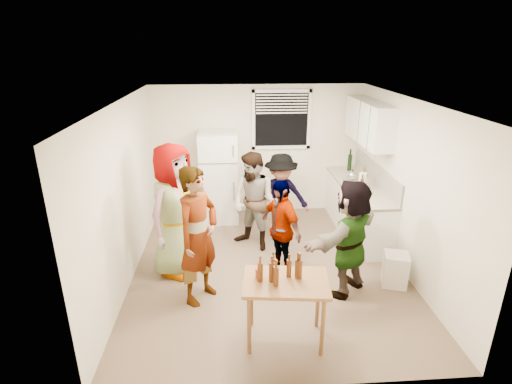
{
  "coord_description": "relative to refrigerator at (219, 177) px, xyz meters",
  "views": [
    {
      "loc": [
        -0.55,
        -5.25,
        3.23
      ],
      "look_at": [
        -0.17,
        0.24,
        1.15
      ],
      "focal_mm": 28.0,
      "sensor_mm": 36.0,
      "label": 1
    }
  ],
  "objects": [
    {
      "name": "room",
      "position": [
        0.75,
        -1.88,
        -0.85
      ],
      "size": [
        4.0,
        4.5,
        2.5
      ],
      "primitive_type": null,
      "color": "#EFE7CF",
      "rests_on": "ground"
    },
    {
      "name": "window",
      "position": [
        1.2,
        0.33,
        1.0
      ],
      "size": [
        1.12,
        0.1,
        1.06
      ],
      "primitive_type": null,
      "color": "white",
      "rests_on": "room"
    },
    {
      "name": "refrigerator",
      "position": [
        0.0,
        0.0,
        0.0
      ],
      "size": [
        0.7,
        0.7,
        1.7
      ],
      "primitive_type": "cube",
      "color": "white",
      "rests_on": "ground"
    },
    {
      "name": "counter_lower",
      "position": [
        2.45,
        -0.73,
        -0.42
      ],
      "size": [
        0.6,
        2.2,
        0.86
      ],
      "primitive_type": "cube",
      "color": "white",
      "rests_on": "ground"
    },
    {
      "name": "countertop",
      "position": [
        2.45,
        -0.73,
        0.03
      ],
      "size": [
        0.64,
        2.22,
        0.04
      ],
      "primitive_type": "cube",
      "color": "beige",
      "rests_on": "counter_lower"
    },
    {
      "name": "backsplash",
      "position": [
        2.74,
        -0.73,
        0.23
      ],
      "size": [
        0.03,
        2.2,
        0.36
      ],
      "primitive_type": "cube",
      "color": "beige",
      "rests_on": "countertop"
    },
    {
      "name": "upper_cabinets",
      "position": [
        2.58,
        -0.53,
        1.1
      ],
      "size": [
        0.34,
        1.6,
        0.7
      ],
      "primitive_type": "cube",
      "color": "white",
      "rests_on": "room"
    },
    {
      "name": "kettle",
      "position": [
        2.4,
        -0.47,
        0.05
      ],
      "size": [
        0.27,
        0.24,
        0.2
      ],
      "primitive_type": null,
      "rotation": [
        0.0,
        0.0,
        -0.19
      ],
      "color": "silver",
      "rests_on": "countertop"
    },
    {
      "name": "paper_towel",
      "position": [
        2.43,
        -0.93,
        0.05
      ],
      "size": [
        0.13,
        0.13,
        0.28
      ],
      "primitive_type": "cylinder",
      "color": "white",
      "rests_on": "countertop"
    },
    {
      "name": "wine_bottle",
      "position": [
        2.5,
        0.07,
        0.05
      ],
      "size": [
        0.08,
        0.08,
        0.31
      ],
      "primitive_type": "cylinder",
      "color": "black",
      "rests_on": "countertop"
    },
    {
      "name": "beer_bottle_counter",
      "position": [
        2.35,
        -1.13,
        0.05
      ],
      "size": [
        0.06,
        0.06,
        0.23
      ],
      "primitive_type": "cylinder",
      "color": "#47230C",
      "rests_on": "countertop"
    },
    {
      "name": "blue_cup",
      "position": [
        2.29,
        -1.33,
        0.05
      ],
      "size": [
        0.09,
        0.09,
        0.12
      ],
      "primitive_type": "cylinder",
      "color": "#2721D9",
      "rests_on": "countertop"
    },
    {
      "name": "picture_frame",
      "position": [
        2.67,
        -0.19,
        0.12
      ],
      "size": [
        0.02,
        0.16,
        0.13
      ],
      "primitive_type": "cube",
      "color": "gold",
      "rests_on": "countertop"
    },
    {
      "name": "trash_bin",
      "position": [
        2.48,
        -2.44,
        -0.6
      ],
      "size": [
        0.4,
        0.4,
        0.47
      ],
      "primitive_type": "cube",
      "rotation": [
        0.0,
        0.0,
        -0.29
      ],
      "color": "beige",
      "rests_on": "ground"
    },
    {
      "name": "serving_table",
      "position": [
        0.78,
        -3.44,
        -0.85
      ],
      "size": [
        0.99,
        0.72,
        0.79
      ],
      "primitive_type": null,
      "rotation": [
        0.0,
        0.0,
        -0.11
      ],
      "color": "brown",
      "rests_on": "ground"
    },
    {
      "name": "beer_bottle_table",
      "position": [
        0.82,
        -3.36,
        -0.06
      ],
      "size": [
        0.05,
        0.05,
        0.21
      ],
      "primitive_type": "cylinder",
      "color": "#47230C",
      "rests_on": "serving_table"
    },
    {
      "name": "red_cup",
      "position": [
        0.5,
        -3.35,
        -0.06
      ],
      "size": [
        0.08,
        0.08,
        0.11
      ],
      "primitive_type": "cylinder",
      "color": "#9A270D",
      "rests_on": "serving_table"
    },
    {
      "name": "guest_grey",
      "position": [
        -0.59,
        -1.86,
        -0.85
      ],
      "size": [
        2.16,
        1.89,
        0.62
      ],
      "primitive_type": "imported",
      "rotation": [
        0.0,
        0.0,
        0.98
      ],
      "color": "gray",
      "rests_on": "ground"
    },
    {
      "name": "guest_stripe",
      "position": [
        -0.22,
        -2.56,
        -0.85
      ],
      "size": [
        1.88,
        1.62,
        0.44
      ],
      "primitive_type": "imported",
      "rotation": [
        0.0,
        0.0,
        0.94
      ],
      "color": "#141933",
      "rests_on": "ground"
    },
    {
      "name": "guest_back_left",
      "position": [
        0.58,
        -1.19,
        -0.85
      ],
      "size": [
        1.66,
        1.74,
        0.61
      ],
      "primitive_type": "imported",
      "rotation": [
        0.0,
        0.0,
        -0.72
      ],
      "color": "brown",
      "rests_on": "ground"
    },
    {
      "name": "guest_back_right",
      "position": [
        1.05,
        -0.9,
        -0.85
      ],
      "size": [
        1.16,
        1.63,
        0.57
      ],
      "primitive_type": "imported",
      "rotation": [
        0.0,
        0.0,
        0.12
      ],
      "color": "#3F3F43",
      "rests_on": "ground"
    },
    {
      "name": "guest_black",
      "position": [
        0.91,
        -2.0,
        -0.85
      ],
      "size": [
        1.69,
        1.46,
        0.36
      ],
      "primitive_type": "imported",
      "rotation": [
        0.0,
        0.0,
        -1.05
      ],
      "color": "black",
      "rests_on": "ground"
    },
    {
      "name": "guest_orange",
      "position": [
        1.76,
        -2.52,
        -0.85
      ],
      "size": [
        2.19,
        2.2,
        0.48
      ],
      "primitive_type": "imported",
      "rotation": [
        0.0,
        0.0,
        3.88
      ],
      "color": "#F49C51",
      "rests_on": "ground"
    }
  ]
}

